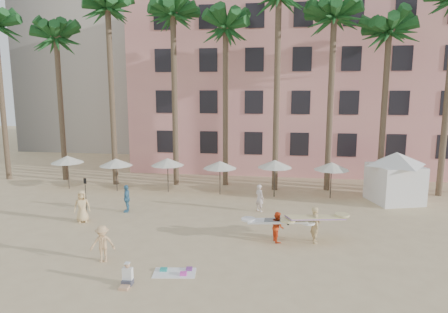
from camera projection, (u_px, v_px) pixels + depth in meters
name	position (u px, v px, depth m)	size (l,w,h in m)	color
ground	(199.00, 270.00, 17.35)	(120.00, 120.00, 0.00)	#D1B789
pink_hotel	(318.00, 86.00, 40.39)	(35.00, 14.00, 16.00)	#F5A095
palm_row	(245.00, 18.00, 29.72)	(44.40, 5.40, 16.30)	brown
umbrella_row	(193.00, 163.00, 29.57)	(22.50, 2.70, 2.73)	#332B23
cabana	(395.00, 173.00, 27.41)	(5.61, 5.61, 3.50)	white
beach_towel	(176.00, 272.00, 17.08)	(1.92, 1.23, 0.14)	white
carrier_yellow	(315.00, 223.00, 20.30)	(3.11, 1.97, 1.88)	tan
carrier_white	(278.00, 225.00, 20.46)	(3.04, 0.92, 1.57)	#E74418
beachgoers	(126.00, 213.00, 22.32)	(11.17, 9.38, 1.91)	#DBB67B
paddle	(86.00, 191.00, 25.19)	(0.18, 0.04, 2.23)	black
seated_man	(127.00, 278.00, 15.99)	(0.41, 0.71, 0.92)	#3F3F4C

